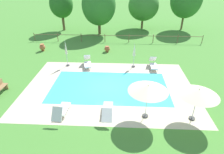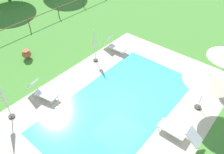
# 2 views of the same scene
# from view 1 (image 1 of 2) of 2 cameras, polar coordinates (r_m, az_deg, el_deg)

# --- Properties ---
(ground_plane) EXTENTS (160.00, 160.00, 0.00)m
(ground_plane) POSITION_cam_1_polar(r_m,az_deg,el_deg) (14.65, -0.81, -2.98)
(ground_plane) COLOR #478433
(pool_deck_paving) EXTENTS (12.81, 8.66, 0.01)m
(pool_deck_paving) POSITION_cam_1_polar(r_m,az_deg,el_deg) (14.65, -0.81, -2.97)
(pool_deck_paving) COLOR beige
(pool_deck_paving) RESTS_ON ground
(swimming_pool_water) EXTENTS (8.91, 4.76, 0.01)m
(swimming_pool_water) POSITION_cam_1_polar(r_m,az_deg,el_deg) (14.65, -0.81, -2.97)
(swimming_pool_water) COLOR #42CCD6
(swimming_pool_water) RESTS_ON ground
(pool_coping_rim) EXTENTS (9.39, 5.24, 0.01)m
(pool_coping_rim) POSITION_cam_1_polar(r_m,az_deg,el_deg) (14.65, -0.81, -2.95)
(pool_coping_rim) COLOR beige
(pool_coping_rim) RESTS_ON ground
(sun_lounger_north_near_steps) EXTENTS (0.96, 1.95, 0.98)m
(sun_lounger_north_near_steps) POSITION_cam_1_polar(r_m,az_deg,el_deg) (17.85, -7.40, 4.38)
(sun_lounger_north_near_steps) COLOR white
(sun_lounger_north_near_steps) RESTS_ON ground
(sun_lounger_north_mid) EXTENTS (0.63, 1.98, 0.87)m
(sun_lounger_north_mid) POSITION_cam_1_polar(r_m,az_deg,el_deg) (11.74, -1.33, -10.02)
(sun_lounger_north_mid) COLOR white
(sun_lounger_north_mid) RESTS_ON ground
(sun_lounger_north_far) EXTENTS (0.62, 1.91, 0.95)m
(sun_lounger_north_far) POSITION_cam_1_polar(r_m,az_deg,el_deg) (17.80, 12.39, 3.83)
(sun_lounger_north_far) COLOR white
(sun_lounger_north_far) RESTS_ON ground
(sun_lounger_north_end) EXTENTS (0.72, 1.89, 0.99)m
(sun_lounger_north_end) POSITION_cam_1_polar(r_m,az_deg,el_deg) (12.10, -15.01, -9.70)
(sun_lounger_north_end) COLOR white
(sun_lounger_north_end) RESTS_ON ground
(patio_umbrella_open_foreground) EXTENTS (2.27, 2.27, 2.19)m
(patio_umbrella_open_foreground) POSITION_cam_1_polar(r_m,az_deg,el_deg) (11.60, 24.69, -4.18)
(patio_umbrella_open_foreground) COLOR #383838
(patio_umbrella_open_foreground) RESTS_ON ground
(patio_umbrella_open_by_bench) EXTENTS (2.30, 2.30, 2.30)m
(patio_umbrella_open_by_bench) POSITION_cam_1_polar(r_m,az_deg,el_deg) (10.86, 10.86, -3.32)
(patio_umbrella_open_by_bench) COLOR #383838
(patio_umbrella_open_by_bench) RESTS_ON ground
(patio_umbrella_closed_row_west) EXTENTS (0.32, 0.32, 2.31)m
(patio_umbrella_closed_row_west) POSITION_cam_1_polar(r_m,az_deg,el_deg) (17.26, 6.73, 7.67)
(patio_umbrella_closed_row_west) COLOR #383838
(patio_umbrella_closed_row_west) RESTS_ON ground
(patio_umbrella_closed_row_mid_west) EXTENTS (0.32, 0.32, 2.50)m
(patio_umbrella_closed_row_mid_west) POSITION_cam_1_polar(r_m,az_deg,el_deg) (17.84, -13.73, 8.03)
(patio_umbrella_closed_row_mid_west) COLOR #383838
(patio_umbrella_closed_row_mid_west) RESTS_ON ground
(terracotta_urn_near_fence) EXTENTS (0.61, 0.61, 0.62)m
(terracotta_urn_near_fence) POSITION_cam_1_polar(r_m,az_deg,el_deg) (21.18, -1.48, 8.50)
(terracotta_urn_near_fence) COLOR #A85B38
(terracotta_urn_near_fence) RESTS_ON ground
(terracotta_urn_by_tree) EXTENTS (0.61, 0.61, 0.79)m
(terracotta_urn_by_tree) POSITION_cam_1_polar(r_m,az_deg,el_deg) (22.77, -20.25, 8.43)
(terracotta_urn_by_tree) COLOR #B7663D
(terracotta_urn_by_tree) RESTS_ON ground
(perimeter_fence) EXTENTS (21.20, 0.08, 1.05)m
(perimeter_fence) POSITION_cam_1_polar(r_m,az_deg,el_deg) (24.19, 1.49, 12.02)
(perimeter_fence) COLOR brown
(perimeter_fence) RESTS_ON ground
(tree_far_west) EXTENTS (4.51, 4.51, 5.53)m
(tree_far_west) POSITION_cam_1_polar(r_m,az_deg,el_deg) (30.47, 9.47, 20.39)
(tree_far_west) COLOR brown
(tree_far_west) RESTS_ON ground
(tree_west_mid) EXTENTS (4.47, 4.47, 6.87)m
(tree_west_mid) POSITION_cam_1_polar(r_m,az_deg,el_deg) (31.35, 21.49, 20.85)
(tree_west_mid) COLOR brown
(tree_west_mid) RESTS_ON ground
(tree_centre) EXTENTS (4.53, 4.53, 6.57)m
(tree_centre) POSITION_cam_1_polar(r_m,az_deg,el_deg) (27.03, -4.02, 20.79)
(tree_centre) COLOR brown
(tree_centre) RESTS_ON ground
(tree_east_mid) EXTENTS (3.32, 3.32, 5.59)m
(tree_east_mid) POSITION_cam_1_polar(r_m,az_deg,el_deg) (29.99, -15.06, 20.34)
(tree_east_mid) COLOR brown
(tree_east_mid) RESTS_ON ground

